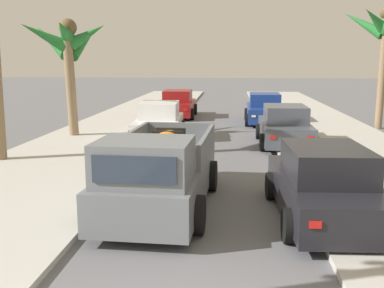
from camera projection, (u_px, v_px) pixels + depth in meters
The scene contains 11 objects.
sidewalk_left at pixel (86, 148), 16.66m from camera, with size 5.04×60.00×0.12m, color #B2AFA8.
sidewalk_right at pixel (349, 152), 15.87m from camera, with size 5.04×60.00×0.12m, color #B2AFA8.
curb_left at pixel (116, 149), 16.57m from camera, with size 0.16×60.00×0.10m, color silver.
curb_right at pixel (316, 152), 15.97m from camera, with size 0.16×60.00×0.10m, color silver.
pickup_truck at pixel (160, 173), 9.86m from camera, with size 2.39×5.29×1.80m.
car_left_near at pixel (285, 127), 17.41m from camera, with size 2.03×4.26×1.54m.
car_right_near at pixel (324, 186), 9.25m from camera, with size 2.15×4.31×1.54m.
car_left_mid at pixel (159, 122), 18.63m from camera, with size 2.17×4.32×1.54m.
car_left_far at pixel (265, 109), 23.54m from camera, with size 2.08×4.29×1.54m.
car_right_far at pixel (178, 105), 26.06m from camera, with size 2.06×4.28×1.54m.
palm_tree_right_fore at pixel (67, 45), 18.51m from camera, with size 3.59×3.63×4.90m.
Camera 1 is at (0.55, -3.97, 3.24)m, focal length 42.39 mm.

